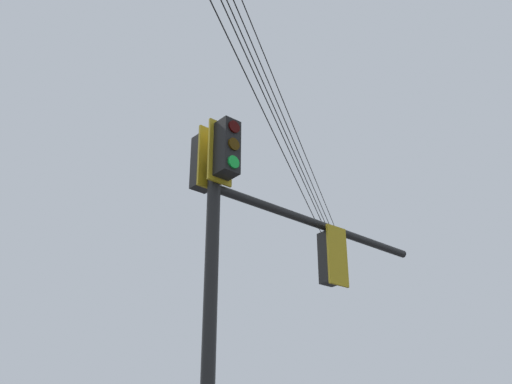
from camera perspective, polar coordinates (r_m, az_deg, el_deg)
signal_mast_assembly at (r=9.34m, az=-0.59°, el=-6.43°), size 4.36×2.81×7.10m
overhead_wire_span at (r=12.63m, az=-1.34°, el=14.44°), size 12.83×27.28×2.33m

